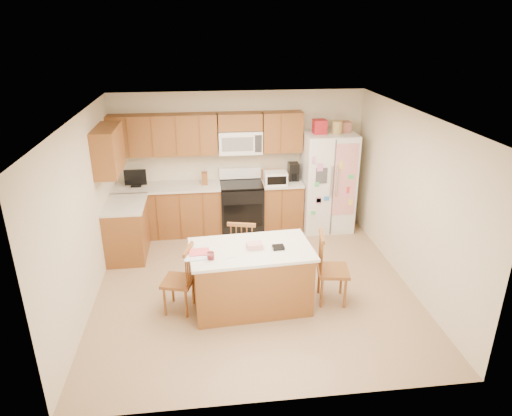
{
  "coord_description": "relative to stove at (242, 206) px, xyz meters",
  "views": [
    {
      "loc": [
        -0.66,
        -5.78,
        3.61
      ],
      "look_at": [
        0.08,
        0.35,
        1.08
      ],
      "focal_mm": 32.0,
      "sensor_mm": 36.0,
      "label": 1
    }
  ],
  "objects": [
    {
      "name": "room_shell",
      "position": [
        0.0,
        -1.94,
        0.97
      ],
      "size": [
        4.6,
        4.6,
        2.52
      ],
      "color": "beige",
      "rests_on": "ground"
    },
    {
      "name": "windsor_chair_left",
      "position": [
        -1.04,
        -2.44,
        -0.03
      ],
      "size": [
        0.48,
        0.49,
        0.94
      ],
      "color": "brown",
      "rests_on": "ground"
    },
    {
      "name": "island",
      "position": [
        -0.09,
        -2.45,
        -0.03
      ],
      "size": [
        1.69,
        1.04,
        0.96
      ],
      "color": "brown",
      "rests_on": "ground"
    },
    {
      "name": "cabinetry",
      "position": [
        -0.98,
        -0.15,
        0.44
      ],
      "size": [
        3.36,
        1.56,
        2.15
      ],
      "color": "brown",
      "rests_on": "ground"
    },
    {
      "name": "windsor_chair_right",
      "position": [
        1.0,
        -2.47,
        0.01
      ],
      "size": [
        0.48,
        0.49,
        1.02
      ],
      "color": "brown",
      "rests_on": "ground"
    },
    {
      "name": "windsor_chair_back",
      "position": [
        -0.13,
        -1.75,
        -0.01
      ],
      "size": [
        0.51,
        0.49,
        0.99
      ],
      "color": "brown",
      "rests_on": "ground"
    },
    {
      "name": "refrigerator",
      "position": [
        1.57,
        -0.06,
        0.45
      ],
      "size": [
        0.9,
        0.79,
        2.04
      ],
      "color": "white",
      "rests_on": "ground"
    },
    {
      "name": "stove",
      "position": [
        0.0,
        0.0,
        0.0
      ],
      "size": [
        0.76,
        0.65,
        1.13
      ],
      "color": "black",
      "rests_on": "ground"
    },
    {
      "name": "ground",
      "position": [
        0.0,
        -1.94,
        -0.47
      ],
      "size": [
        4.5,
        4.5,
        0.0
      ],
      "primitive_type": "plane",
      "color": "#9F7050",
      "rests_on": "ground"
    }
  ]
}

